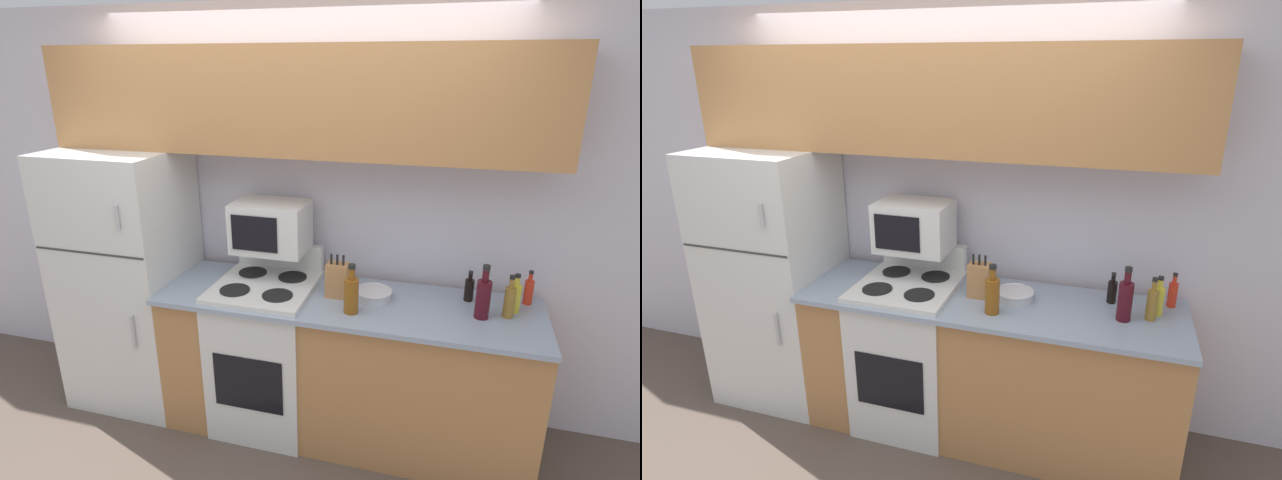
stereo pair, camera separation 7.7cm
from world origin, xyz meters
The scene contains 15 objects.
ground_plane centered at (0.00, 0.00, 0.00)m, with size 12.00×12.00×0.00m, color brown.
wall_back centered at (0.00, 0.69, 1.27)m, with size 8.00×0.05×2.55m.
lower_cabinets centered at (0.38, 0.31, 0.46)m, with size 2.19×0.65×0.93m.
refrigerator centered at (-1.10, 0.33, 0.86)m, with size 0.76×0.68×1.71m.
upper_cabinets centered at (0.00, 0.49, 2.01)m, with size 2.95×0.35×0.59m.
stove centered at (-0.12, 0.29, 0.49)m, with size 0.59×0.63×1.12m.
microwave centered at (-0.12, 0.43, 1.27)m, with size 0.44×0.32×0.30m.
knife_block centered at (0.32, 0.31, 1.03)m, with size 0.13×0.09×0.26m.
bowl centered at (0.53, 0.33, 0.96)m, with size 0.22×0.22×0.06m.
bottle_wine_red centered at (1.12, 0.27, 1.04)m, with size 0.08×0.08×0.30m.
bottle_vinegar centered at (1.26, 0.31, 1.02)m, with size 0.06×0.06×0.24m.
bottle_whiskey centered at (0.44, 0.14, 1.04)m, with size 0.08×0.08×0.28m.
bottle_cooking_spray centered at (1.29, 0.39, 1.01)m, with size 0.06×0.06×0.22m.
bottle_hot_sauce centered at (1.38, 0.51, 1.00)m, with size 0.05×0.05×0.20m.
bottle_soy_sauce centered at (1.06, 0.46, 1.00)m, with size 0.05×0.05×0.18m.
Camera 1 is at (0.94, -2.24, 2.20)m, focal length 28.00 mm.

